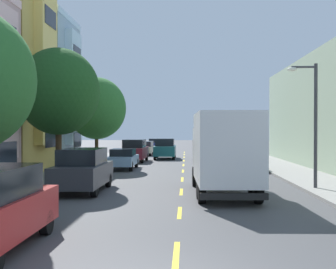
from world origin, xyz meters
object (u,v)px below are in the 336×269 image
Objects in this scene: street_tree_second at (58,92)px; street_tree_third at (97,108)px; parked_hatchback_forest at (233,152)px; parked_suv_charcoal at (83,170)px; street_lamp at (312,114)px; delivery_box_truck at (224,149)px; parked_sedan_sky at (123,159)px; parked_wagon_champagne at (145,148)px; parked_hatchback_navy at (154,144)px; parked_suv_burgundy at (135,150)px; parked_hatchback_silver at (246,159)px; moving_teal_sedan at (165,148)px.

street_tree_third is at bearing 90.00° from street_tree_second.
parked_suv_charcoal is (-8.82, -20.11, 0.23)m from parked_hatchback_forest.
street_tree_third is at bearing 135.40° from street_lamp.
parked_suv_charcoal is (-6.23, 0.82, -0.96)m from delivery_box_truck.
parked_sedan_sky is at bearing -134.71° from parked_hatchback_forest.
parked_wagon_champagne is 14.34m from parked_hatchback_navy.
parked_hatchback_navy is at bearing 103.58° from street_lamp.
parked_suv_charcoal is at bearing 172.47° from delivery_box_truck.
parked_suv_burgundy is 24.20m from parked_hatchback_navy.
parked_sedan_sky is (0.17, 11.38, -0.24)m from parked_suv_charcoal.
parked_hatchback_silver is at bearing 99.05° from street_lamp.
parked_suv_burgundy reaches higher than parked_wagon_champagne.
parked_hatchback_silver is (8.57, -7.79, -0.23)m from parked_suv_burgundy.
street_tree_second reaches higher than delivery_box_truck.
street_tree_second reaches higher than parked_hatchback_forest.
street_tree_third is 1.34× the size of parked_suv_burgundy.
parked_wagon_champagne is at bearing 101.78° from delivery_box_truck.
delivery_box_truck reaches higher than moving_teal_sedan.
street_lamp is 0.78× the size of delivery_box_truck.
street_tree_third is 1.36× the size of parked_suv_charcoal.
street_tree_third is 13.49m from parked_hatchback_forest.
delivery_box_truck is 1.81× the size of parked_hatchback_forest.
street_lamp is 43.48m from parked_hatchback_navy.
street_lamp is 10.66m from parked_suv_charcoal.
parked_hatchback_navy is at bearing 97.91° from delivery_box_truck.
parked_hatchback_navy is at bearing 90.04° from parked_sedan_sky.
parked_suv_burgundy reaches higher than parked_sedan_sky.
parked_sedan_sky is at bearing -102.23° from moving_teal_sedan.
delivery_box_truck is 20.46m from parked_suv_burgundy.
street_lamp reaches higher than parked_hatchback_forest.
parked_suv_burgundy is (-6.07, 19.51, -0.96)m from delivery_box_truck.
parked_suv_burgundy is 1.20× the size of parked_hatchback_silver.
parked_hatchback_forest is (8.72, -8.44, -0.05)m from parked_wagon_champagne.
street_lamp is at bearing -76.42° from parked_hatchback_navy.
parked_hatchback_silver is at bearing -42.29° from parked_suv_burgundy.
street_tree_second is 1.06× the size of street_tree_third.
parked_hatchback_forest is at bearing 45.29° from parked_sedan_sky.
street_lamp reaches higher than parked_suv_burgundy.
moving_teal_sedan is (2.47, -20.23, 0.23)m from parked_hatchback_navy.
street_tree_second is at bearing -103.21° from moving_teal_sedan.
parked_wagon_champagne and parked_hatchback_navy have the same top height.
street_tree_second reaches higher than parked_sedan_sky.
parked_hatchback_forest is 6.71m from moving_teal_sedan.
street_lamp is at bearing -70.62° from moving_teal_sedan.
delivery_box_truck reaches higher than parked_hatchback_navy.
moving_teal_sedan is at bearing -83.05° from parked_hatchback_navy.
street_tree_third is 1.61× the size of parked_hatchback_silver.
street_tree_third is 30.32m from parked_hatchback_navy.
parked_sedan_sky is at bearing 89.12° from parked_suv_charcoal.
moving_teal_sedan is at bearing 77.77° from parked_sedan_sky.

